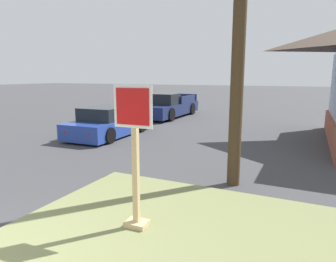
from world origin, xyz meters
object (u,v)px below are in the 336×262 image
stop_sign (135,162)px  pickup_truck_navy (168,107)px  manhole_cover (116,178)px  parked_sedan_blue (108,123)px

stop_sign → pickup_truck_navy: (-5.47, 12.80, -0.55)m
manhole_cover → pickup_truck_navy: bearing=108.8°
stop_sign → manhole_cover: stop_sign is taller
stop_sign → parked_sedan_blue: size_ratio=0.54×
manhole_cover → parked_sedan_blue: size_ratio=0.17×
manhole_cover → pickup_truck_navy: (-3.70, 10.84, 0.61)m
parked_sedan_blue → pickup_truck_navy: (-0.28, 6.50, 0.08)m
manhole_cover → parked_sedan_blue: bearing=128.2°
manhole_cover → pickup_truck_navy: pickup_truck_navy is taller
stop_sign → manhole_cover: (-1.77, 1.95, -1.16)m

